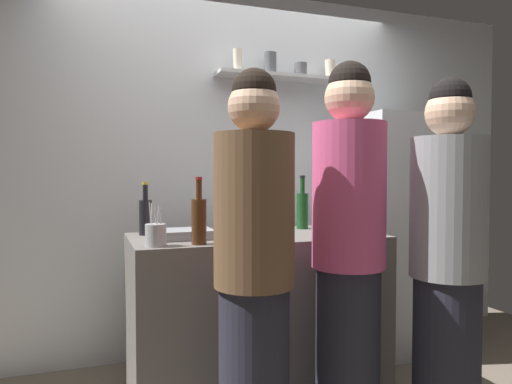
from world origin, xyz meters
TOP-DOWN VIEW (x-y plane):
  - back_wall_assembly at (0.00, 1.25)m, footprint 4.80×0.32m
  - refrigerator at (1.10, 0.85)m, footprint 0.57×0.66m
  - counter at (-0.07, 0.50)m, footprint 1.44×0.70m
  - baking_pan at (-0.51, 0.48)m, footprint 0.34×0.24m
  - utensil_holder at (-0.68, 0.24)m, footprint 0.10×0.10m
  - wine_bottle_green_glass at (0.31, 0.69)m, footprint 0.08×0.08m
  - wine_bottle_dark_glass at (-0.68, 0.71)m, footprint 0.07×0.07m
  - wine_bottle_amber_glass at (-0.47, 0.24)m, footprint 0.08×0.08m
  - water_bottle_plastic at (-0.11, 0.60)m, footprint 0.09×0.09m
  - person_brown_jacket at (-0.34, -0.23)m, footprint 0.34×0.34m
  - person_pink_top at (0.14, -0.17)m, footprint 0.34×0.34m
  - person_grey_hoodie at (0.56, -0.36)m, footprint 0.34×0.34m

SIDE VIEW (x-z plane):
  - counter at x=-0.07m, z-range 0.00..0.93m
  - refrigerator at x=1.10m, z-range 0.00..1.70m
  - person_grey_hoodie at x=0.56m, z-range 0.00..1.71m
  - person_brown_jacket at x=-0.34m, z-range 0.00..1.72m
  - person_pink_top at x=0.14m, z-range 0.00..1.80m
  - baking_pan at x=-0.51m, z-range 0.93..0.98m
  - utensil_holder at x=-0.68m, z-range 0.88..1.09m
  - water_bottle_plastic at x=-0.11m, z-range 0.92..1.15m
  - wine_bottle_dark_glass at x=-0.68m, z-range 0.89..1.20m
  - wine_bottle_amber_glass at x=-0.47m, z-range 0.89..1.23m
  - wine_bottle_green_glass at x=0.31m, z-range 0.88..1.23m
  - back_wall_assembly at x=0.00m, z-range 0.01..2.61m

